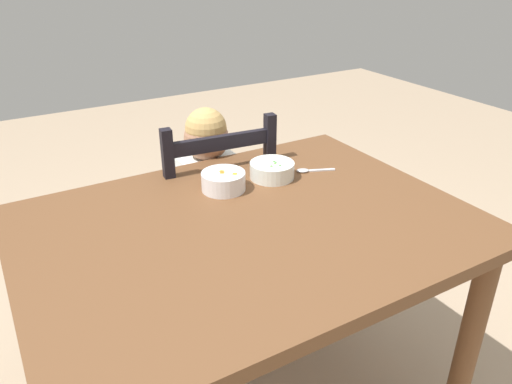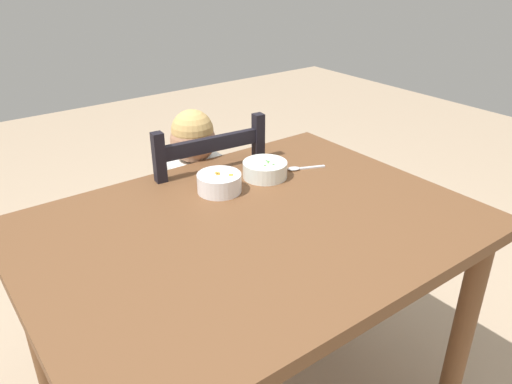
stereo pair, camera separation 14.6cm
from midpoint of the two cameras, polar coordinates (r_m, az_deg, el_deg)
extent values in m
cube|color=brown|center=(1.42, -3.35, -4.23)|extent=(1.27, 0.94, 0.04)
cylinder|color=brown|center=(1.77, 20.58, -14.56)|extent=(0.07, 0.07, 0.74)
cylinder|color=brown|center=(1.81, -26.01, -14.73)|extent=(0.07, 0.07, 0.74)
cylinder|color=brown|center=(2.18, 3.37, -4.23)|extent=(0.07, 0.07, 0.74)
cube|color=black|center=(2.07, -9.08, -4.49)|extent=(0.46, 0.46, 0.02)
cube|color=black|center=(2.40, -6.30, -5.78)|extent=(0.04, 0.04, 0.42)
cube|color=black|center=(2.29, -14.98, -8.25)|extent=(0.04, 0.04, 0.42)
cube|color=black|center=(2.12, -1.79, -10.53)|extent=(0.04, 0.04, 0.42)
cube|color=black|center=(2.00, -11.58, -13.73)|extent=(0.04, 0.04, 0.42)
cube|color=black|center=(1.86, -1.99, 1.43)|extent=(0.04, 0.04, 0.51)
cube|color=black|center=(1.73, -13.02, -1.37)|extent=(0.04, 0.04, 0.51)
cube|color=black|center=(1.72, -7.64, 5.43)|extent=(0.36, 0.06, 0.05)
cube|color=black|center=(1.78, -7.35, 0.82)|extent=(0.36, 0.06, 0.05)
cube|color=white|center=(1.96, -9.01, -0.60)|extent=(0.22, 0.14, 0.32)
sphere|color=#A87557|center=(1.87, -9.52, 5.86)|extent=(0.17, 0.17, 0.17)
sphere|color=tan|center=(1.86, -9.61, 6.96)|extent=(0.16, 0.16, 0.16)
cylinder|color=#3F4C72|center=(2.06, -7.99, -11.71)|extent=(0.07, 0.07, 0.44)
cylinder|color=#3F4C72|center=(2.10, -5.34, -10.66)|extent=(0.07, 0.07, 0.44)
cylinder|color=white|center=(1.80, -11.29, -0.63)|extent=(0.06, 0.24, 0.13)
cylinder|color=white|center=(1.91, -4.32, 1.49)|extent=(0.06, 0.24, 0.13)
cylinder|color=white|center=(1.67, -1.47, 2.55)|extent=(0.15, 0.15, 0.05)
cylinder|color=white|center=(1.68, -1.46, 1.80)|extent=(0.07, 0.07, 0.01)
cylinder|color=#3C8E2F|center=(1.67, -1.47, 2.80)|extent=(0.12, 0.12, 0.03)
sphere|color=#449035|center=(1.67, -1.29, 3.43)|extent=(0.01, 0.01, 0.01)
sphere|color=#428237|center=(1.64, -0.52, 3.02)|extent=(0.01, 0.01, 0.01)
sphere|color=green|center=(1.66, -1.08, 3.34)|extent=(0.01, 0.01, 0.01)
sphere|color=#439829|center=(1.63, -1.51, 2.88)|extent=(0.01, 0.01, 0.01)
sphere|color=#489626|center=(1.65, -1.12, 3.19)|extent=(0.01, 0.01, 0.01)
cylinder|color=white|center=(1.58, -6.90, 1.00)|extent=(0.14, 0.14, 0.06)
cylinder|color=white|center=(1.59, -6.85, 0.13)|extent=(0.06, 0.06, 0.01)
cylinder|color=orange|center=(1.58, -6.92, 1.30)|extent=(0.12, 0.12, 0.03)
cube|color=orange|center=(1.56, -5.58, 1.76)|extent=(0.02, 0.02, 0.01)
cube|color=gold|center=(1.58, -7.16, 2.00)|extent=(0.02, 0.02, 0.01)
cube|color=orange|center=(1.57, -7.08, 1.83)|extent=(0.02, 0.02, 0.01)
cube|color=silver|center=(1.75, 4.10, 2.80)|extent=(0.09, 0.05, 0.00)
ellipsoid|color=silver|center=(1.73, 1.99, 2.66)|extent=(0.05, 0.04, 0.01)
camera|label=1|loc=(0.07, 87.14, 1.43)|focal=34.72mm
camera|label=2|loc=(0.07, -92.86, -1.43)|focal=34.72mm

